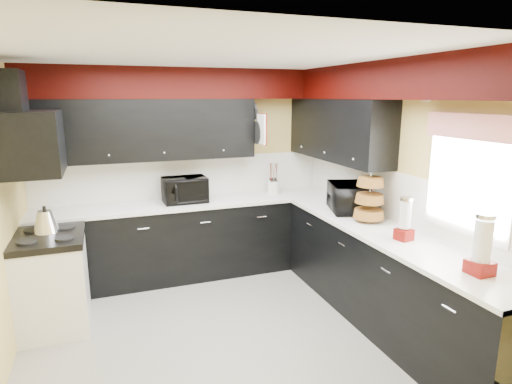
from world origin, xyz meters
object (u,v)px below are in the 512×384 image
kettle (46,221)px  knife_block (273,186)px  microwave (348,197)px  utensil_crock (274,187)px  toaster_oven (185,190)px

kettle → knife_block: bearing=15.1°
microwave → utensil_crock: size_ratio=3.23×
utensil_crock → kettle: size_ratio=0.74×
utensil_crock → knife_block: (0.00, 0.01, 0.01)m
microwave → kettle: 3.09m
toaster_oven → utensil_crock: 1.17m
utensil_crock → knife_block: size_ratio=0.91×
toaster_oven → utensil_crock: bearing=2.0°
toaster_oven → kettle: bearing=-156.9°
utensil_crock → kettle: 2.71m
utensil_crock → kettle: bearing=-165.2°
microwave → utensil_crock: 1.17m
knife_block → kettle: 2.71m
utensil_crock → kettle: kettle is taller
microwave → toaster_oven: bearing=75.7°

